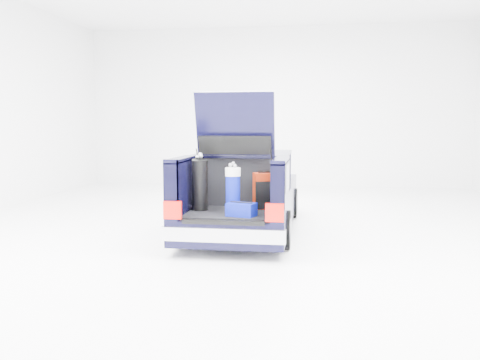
% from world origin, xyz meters
% --- Properties ---
extents(ground, '(14.00, 14.00, 0.00)m').
position_xyz_m(ground, '(0.00, 0.00, 0.00)').
color(ground, white).
rests_on(ground, ground).
extents(car, '(1.87, 4.65, 2.47)m').
position_xyz_m(car, '(-0.00, 0.11, 0.67)').
color(car, black).
rests_on(car, ground).
extents(red_suitcase, '(0.42, 0.36, 0.61)m').
position_xyz_m(red_suitcase, '(0.50, -1.09, 0.89)').
color(red_suitcase, '#6D1503').
rests_on(red_suitcase, car).
extents(black_golf_bag, '(0.33, 0.39, 0.91)m').
position_xyz_m(black_golf_bag, '(-0.50, -1.43, 1.01)').
color(black_golf_bag, black).
rests_on(black_golf_bag, car).
extents(blue_golf_bag, '(0.28, 0.28, 0.79)m').
position_xyz_m(blue_golf_bag, '(0.05, -1.59, 0.96)').
color(blue_golf_bag, black).
rests_on(blue_golf_bag, car).
extents(blue_duffel, '(0.46, 0.37, 0.21)m').
position_xyz_m(blue_duffel, '(0.22, -1.83, 0.70)').
color(blue_duffel, '#050D7C').
rests_on(blue_duffel, car).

